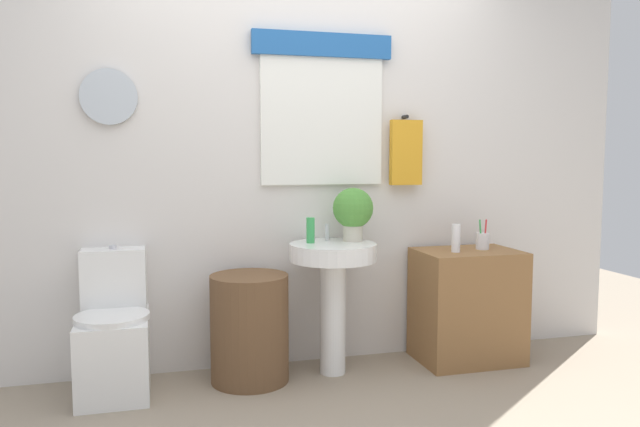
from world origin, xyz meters
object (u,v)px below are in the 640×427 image
at_px(lotion_bottle, 456,238).
at_px(toothbrush_cup, 483,241).
at_px(soap_bottle, 310,230).
at_px(wooden_cabinet, 467,305).
at_px(potted_plant, 353,210).
at_px(pedestal_sink, 333,276).
at_px(toilet, 114,337).
at_px(laundry_hamper, 250,328).

distance_m(lotion_bottle, toothbrush_cup, 0.22).
bearing_deg(soap_bottle, toothbrush_cup, -1.58).
distance_m(wooden_cabinet, soap_bottle, 1.10).
xyz_separation_m(wooden_cabinet, soap_bottle, (-0.98, 0.05, 0.49)).
bearing_deg(potted_plant, wooden_cabinet, -4.74).
bearing_deg(toothbrush_cup, lotion_bottle, -164.33).
height_order(pedestal_sink, lotion_bottle, lotion_bottle).
xyz_separation_m(potted_plant, toothbrush_cup, (0.83, -0.04, -0.21)).
bearing_deg(pedestal_sink, toilet, 178.45).
height_order(wooden_cabinet, potted_plant, potted_plant).
distance_m(wooden_cabinet, potted_plant, 0.94).
height_order(toilet, laundry_hamper, toilet).
bearing_deg(wooden_cabinet, potted_plant, 175.26).
bearing_deg(laundry_hamper, lotion_bottle, -1.85).
height_order(toilet, lotion_bottle, lotion_bottle).
distance_m(soap_bottle, potted_plant, 0.28).
height_order(soap_bottle, potted_plant, potted_plant).
height_order(wooden_cabinet, soap_bottle, soap_bottle).
bearing_deg(potted_plant, pedestal_sink, -156.80).
relative_size(pedestal_sink, lotion_bottle, 4.52).
bearing_deg(potted_plant, lotion_bottle, -9.21).
height_order(potted_plant, toothbrush_cup, potted_plant).
xyz_separation_m(soap_bottle, lotion_bottle, (0.88, -0.09, -0.06)).
distance_m(laundry_hamper, toothbrush_cup, 1.52).
distance_m(laundry_hamper, soap_bottle, 0.65).
relative_size(laundry_hamper, toothbrush_cup, 3.26).
relative_size(toilet, laundry_hamper, 1.28).
bearing_deg(toilet, laundry_hamper, -2.59).
relative_size(toilet, wooden_cabinet, 1.13).
bearing_deg(wooden_cabinet, soap_bottle, 177.09).
bearing_deg(soap_bottle, toilet, -179.09).
relative_size(toilet, potted_plant, 2.46).
xyz_separation_m(pedestal_sink, lotion_bottle, (0.76, -0.04, 0.20)).
bearing_deg(potted_plant, soap_bottle, -177.80).
bearing_deg(pedestal_sink, laundry_hamper, 180.00).
relative_size(soap_bottle, lotion_bottle, 0.87).
bearing_deg(soap_bottle, lotion_bottle, -5.86).
distance_m(pedestal_sink, soap_bottle, 0.30).
height_order(pedestal_sink, soap_bottle, soap_bottle).
xyz_separation_m(toilet, toothbrush_cup, (2.18, -0.01, 0.44)).
distance_m(soap_bottle, toothbrush_cup, 1.09).
xyz_separation_m(wooden_cabinet, toothbrush_cup, (0.11, 0.02, 0.40)).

